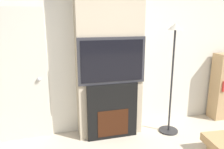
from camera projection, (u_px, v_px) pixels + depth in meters
The scene contains 7 objects.
wall_back at pixel (106, 50), 3.54m from camera, with size 6.00×0.06×2.70m.
chimney_breast at pixel (109, 52), 3.35m from camera, with size 1.02×0.33×2.70m.
fireplace at pixel (112, 111), 3.42m from camera, with size 0.79×0.15×0.89m.
television at pixel (112, 61), 3.22m from camera, with size 1.02×0.07×0.70m.
floor_lamp at pixel (173, 67), 3.42m from camera, with size 0.31×0.31×1.78m.
bookshelf at pixel (224, 86), 4.08m from camera, with size 0.43×0.29×1.24m.
entry_door at pixel (18, 77), 3.22m from camera, with size 0.86×0.09×2.01m.
Camera 1 is at (-0.84, -1.40, 1.83)m, focal length 35.00 mm.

